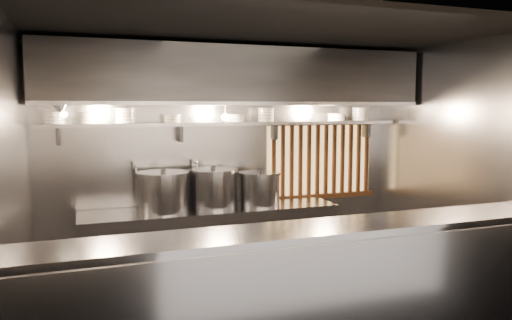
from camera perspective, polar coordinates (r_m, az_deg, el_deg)
floor at (r=5.24m, az=1.62°, el=-17.35°), size 4.50×4.50×0.00m
ceiling at (r=4.86m, az=1.72°, el=14.58°), size 4.50×4.50×0.00m
wall_back at (r=6.26m, az=-3.39°, el=-0.17°), size 4.50×0.00×4.50m
wall_left at (r=4.54m, az=-25.80°, el=-3.18°), size 0.00×3.00×3.00m
wall_right at (r=6.05m, az=21.91°, el=-0.83°), size 0.00×3.00×3.00m
serving_counter at (r=4.21m, az=6.61°, el=-15.08°), size 4.50×0.56×1.13m
cooking_bench at (r=6.01m, az=-5.10°, el=-9.68°), size 3.00×0.70×0.90m
bowl_shelf at (r=6.05m, az=-2.94°, el=4.17°), size 4.40×0.34×0.04m
exhaust_hood at (r=5.85m, az=-2.32°, el=9.44°), size 4.40×0.81×0.65m
wood_screen at (r=6.70m, az=7.43°, el=0.04°), size 1.56×0.09×1.04m
faucet_left at (r=5.92m, az=-13.75°, el=-1.62°), size 0.04×0.30×0.50m
faucet_right at (r=6.03m, az=-7.13°, el=-1.34°), size 0.04×0.30×0.50m
heat_lamp at (r=5.32m, az=-21.42°, el=5.50°), size 0.25×0.35×0.20m
pendant_bulb at (r=5.91m, az=-3.53°, el=4.92°), size 0.09×0.09×0.19m
stock_pot_left at (r=5.92m, az=-4.92°, el=-3.19°), size 0.71×0.71×0.50m
stock_pot_mid at (r=6.02m, az=0.43°, el=-3.26°), size 0.64×0.64×0.44m
stock_pot_right at (r=5.74m, az=-10.52°, el=-3.58°), size 0.61×0.61×0.49m
bowl_stack_0 at (r=5.79m, az=-22.09°, el=4.49°), size 0.23×0.23×0.13m
bowl_stack_1 at (r=5.79m, az=-18.52°, el=4.62°), size 0.22×0.22×0.13m
bowl_stack_2 at (r=5.81m, az=-14.70°, el=4.93°), size 0.23×0.23×0.17m
bowl_stack_3 at (r=5.88m, az=-9.55°, el=4.69°), size 0.20×0.20×0.09m
bowl_stack_4 at (r=6.07m, az=-2.35°, el=4.81°), size 0.23×0.23×0.09m
bowl_stack_5 at (r=6.20m, az=1.13°, el=5.20°), size 0.21×0.21×0.17m
bowl_stack_6 at (r=6.62m, az=9.16°, el=4.85°), size 0.24×0.24×0.09m
bowl_stack_7 at (r=6.80m, az=11.84°, el=5.15°), size 0.22×0.22×0.17m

